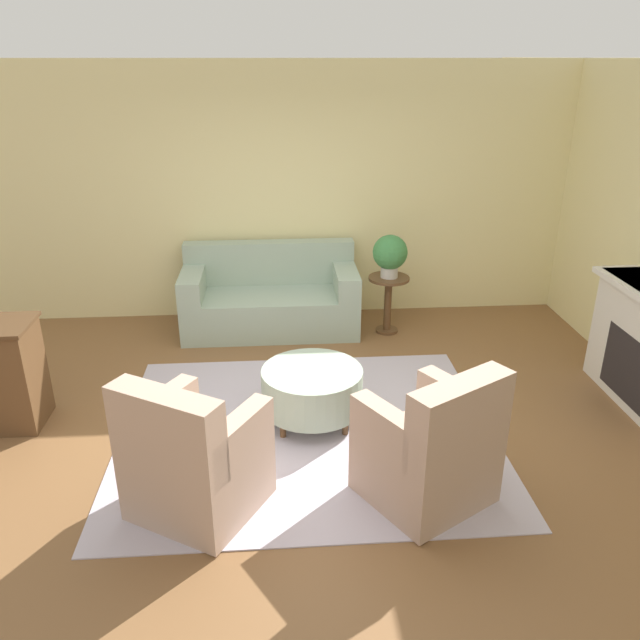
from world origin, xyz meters
TOP-DOWN VIEW (x-y plane):
  - ground_plane at (0.00, 0.00)m, footprint 16.00×16.00m
  - wall_back at (0.00, 2.66)m, footprint 9.19×0.12m
  - rug at (0.00, 0.00)m, footprint 3.00×2.60m
  - couch at (-0.28, 2.15)m, footprint 1.89×0.87m
  - armchair_left at (-0.79, -0.89)m, footprint 1.02×1.01m
  - armchair_right at (0.79, -0.89)m, footprint 1.02×1.01m
  - ottoman_table at (0.06, 0.18)m, footprint 0.83×0.83m
  - side_table at (1.00, 1.94)m, footprint 0.44×0.44m
  - potted_plant_on_side_table at (1.00, 1.94)m, footprint 0.37×0.37m

SIDE VIEW (x-z plane):
  - ground_plane at x=0.00m, z-range 0.00..0.00m
  - rug at x=0.00m, z-range 0.00..0.01m
  - ottoman_table at x=0.06m, z-range 0.07..0.53m
  - couch at x=-0.28m, z-range -0.12..0.79m
  - armchair_left at x=-0.79m, z-range -0.10..0.89m
  - armchair_right at x=0.79m, z-range -0.10..0.89m
  - side_table at x=1.00m, z-range 0.10..0.74m
  - potted_plant_on_side_table at x=1.00m, z-range 0.67..1.13m
  - wall_back at x=0.00m, z-range 0.00..2.80m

